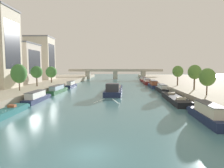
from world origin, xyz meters
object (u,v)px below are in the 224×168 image
Objects in this scene: moored_boat_right_gap_after at (147,82)px; tree_left_second at (19,74)px; moored_boat_right_midway at (207,114)px; moored_boat_right_second at (175,99)px; moored_boat_right_lone at (153,84)px; tree_right_far at (207,77)px; moored_boat_left_gap_after at (58,90)px; moored_boat_right_far at (143,79)px; moored_boat_right_downstream at (162,89)px; bridge_far at (115,73)px; tree_left_third at (37,72)px; tree_left_past_mid at (51,72)px; moored_boat_left_lone at (71,85)px; tree_right_third at (178,71)px; moored_boat_left_second at (3,114)px; tree_right_midway at (195,72)px; barge_midriver at (114,89)px; moored_boat_left_far at (37,97)px.

tree_left_second is (-37.42, -42.47, 5.04)m from moored_boat_right_gap_after.
moored_boat_right_midway is 1.71× the size of tree_left_second.
moored_boat_right_second is 30.81m from moored_boat_right_lone.
tree_left_second reaches higher than tree_right_far.
moored_boat_left_gap_after is 58.92m from moored_boat_right_far.
moored_boat_right_downstream is 0.18× the size of bridge_far.
bridge_far reaches higher than moored_boat_right_lone.
moored_boat_left_gap_after is 8.82m from tree_left_third.
tree_left_past_mid reaches higher than moored_boat_right_midway.
tree_right_far is (36.45, -30.25, 4.57)m from moored_boat_left_lone.
tree_left_second reaches higher than tree_right_third.
tree_left_past_mid is (-0.84, 25.15, -0.28)m from tree_left_second.
moored_boat_left_gap_after is 44.97m from moored_boat_right_gap_after.
moored_boat_left_second is at bearing -111.58° from moored_boat_right_far.
bridge_far is at bearing 65.77° from tree_left_past_mid.
moored_boat_right_downstream is 65.03m from bridge_far.
moored_boat_right_gap_after reaches higher than moored_boat_left_gap_after.
moored_boat_left_lone is 15.84m from tree_left_third.
moored_boat_right_downstream is 1.63× the size of tree_left_second.
moored_boat_right_gap_after is (-0.32, 15.05, -0.07)m from moored_boat_right_lone.
tree_right_midway reaches higher than moored_boat_left_lone.
tree_left_past_mid reaches higher than tree_right_far.
bridge_far reaches higher than moored_boat_right_midway.
moored_boat_right_far is 2.32× the size of tree_right_midway.
tree_right_midway is at bearing -18.36° from barge_midriver.
moored_boat_right_second is at bearing 2.36° from moored_boat_left_far.
tree_right_midway is at bearing -74.60° from moored_boat_right_lone.
moored_boat_left_gap_after is at bearing -173.75° from moored_boat_right_downstream.
moored_boat_left_lone is 35.43m from moored_boat_right_gap_after.
moored_boat_left_lone is 53.68m from moored_boat_right_midway.
moored_boat_left_far is at bearing 92.35° from moored_boat_left_second.
moored_boat_right_far is (14.50, 49.05, -0.03)m from barge_midriver.
tree_left_second is 11.56m from tree_left_third.
moored_boat_left_far is 1.82× the size of tree_left_second.
moored_boat_right_gap_after is at bearing 91.20° from moored_boat_right_lone.
tree_right_third is at bearing 89.55° from tree_right_far.
tree_left_third is 1.10× the size of tree_right_far.
bridge_far is at bearing 109.27° from tree_right_third.
barge_midriver is 51.15m from moored_boat_right_far.
moored_boat_right_gap_after is (14.17, 31.72, 0.06)m from barge_midriver.
tree_right_far is at bearing -34.94° from tree_left_past_mid.
moored_boat_right_far is 0.25× the size of bridge_far.
moored_boat_right_midway is at bearing -91.26° from moored_boat_right_downstream.
moored_boat_right_second is at bearing -90.35° from moored_boat_right_far.
barge_midriver reaches higher than moored_boat_left_second.
bridge_far is at bearing 104.05° from moored_boat_right_downstream.
moored_boat_left_far is at bearing -115.98° from moored_boat_right_far.
tree_left_third reaches higher than moored_boat_left_far.
moored_boat_right_midway is 97.28m from bridge_far.
moored_boat_left_lone is (-16.40, 13.82, 0.03)m from barge_midriver.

